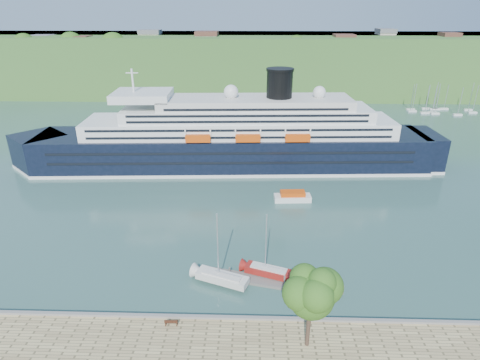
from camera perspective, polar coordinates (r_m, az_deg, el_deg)
ground at (r=51.76m, az=2.72°, el=-19.82°), size 400.00×400.00×0.00m
far_hillside at (r=184.10m, az=2.21°, el=16.26°), size 400.00×50.00×24.00m
quay_coping at (r=50.83m, az=2.75°, el=-19.03°), size 220.00×0.50×0.30m
cruise_ship at (r=92.80m, az=-1.25°, el=8.59°), size 103.06×19.91×23.01m
park_bench at (r=50.50m, az=-9.75°, el=-19.22°), size 1.60×0.68×1.02m
promenade_tree at (r=44.93m, az=9.96°, el=-17.15°), size 6.63×6.63×10.98m
floating_pontoon at (r=57.67m, az=4.32°, el=-14.29°), size 17.71×6.09×0.39m
sailboat_white_near at (r=54.46m, az=-2.63°, el=-10.24°), size 8.40×5.03×10.50m
sailboat_red at (r=56.16m, az=4.20°, el=-9.69°), size 7.67×4.42×9.57m
tender_launch at (r=79.75m, az=7.48°, el=-2.27°), size 7.42×2.93×2.01m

